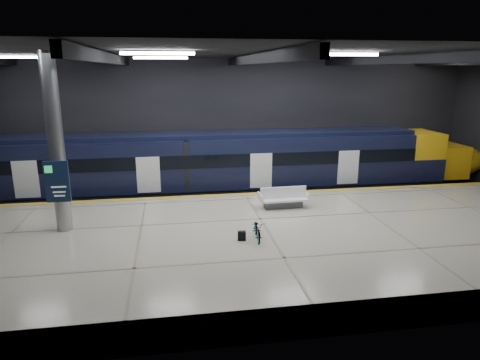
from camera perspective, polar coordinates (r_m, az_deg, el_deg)
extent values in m
plane|color=black|center=(19.79, 2.08, -7.20)|extent=(30.00, 30.00, 0.00)
cube|color=black|center=(26.49, -1.24, 7.31)|extent=(30.00, 0.10, 8.00)
cube|color=black|center=(11.17, 10.30, -3.04)|extent=(30.00, 0.10, 8.00)
cube|color=black|center=(18.40, 2.32, 16.62)|extent=(30.00, 16.00, 0.10)
cube|color=black|center=(18.18, -17.27, 15.24)|extent=(0.25, 16.00, 0.40)
cube|color=black|center=(18.39, 2.31, 15.84)|extent=(0.25, 16.00, 0.40)
cube|color=black|center=(20.45, 19.63, 14.91)|extent=(0.25, 16.00, 0.40)
cube|color=white|center=(16.04, -10.91, 16.26)|extent=(2.60, 0.18, 0.10)
cube|color=white|center=(17.35, 13.85, 15.96)|extent=(2.60, 0.18, 0.10)
cube|color=white|center=(23.22, -28.62, 14.19)|extent=(2.60, 0.18, 0.10)
cube|color=white|center=(22.03, -10.53, 15.74)|extent=(2.60, 0.18, 0.10)
cube|color=white|center=(23.01, 7.88, 15.78)|extent=(2.60, 0.18, 0.10)
cube|color=white|center=(25.91, 23.37, 14.62)|extent=(2.60, 0.18, 0.10)
cube|color=#B9B29C|center=(17.33, 3.73, -8.53)|extent=(30.00, 11.00, 1.10)
cube|color=gold|center=(21.99, 0.71, -1.90)|extent=(30.00, 0.40, 0.01)
cube|color=gray|center=(24.20, -0.12, -2.89)|extent=(30.00, 0.08, 0.16)
cube|color=gray|center=(25.56, -0.63, -1.94)|extent=(30.00, 0.08, 0.16)
cube|color=black|center=(24.54, -4.78, -1.55)|extent=(24.00, 2.58, 0.80)
cube|color=black|center=(24.11, -4.87, 2.51)|extent=(24.00, 2.80, 2.75)
cube|color=black|center=(23.85, -4.95, 6.02)|extent=(24.00, 2.30, 0.24)
cube|color=black|center=(22.68, -4.60, 2.46)|extent=(24.00, 0.04, 0.70)
cube|color=white|center=(23.23, 2.82, 1.26)|extent=(1.20, 0.05, 1.90)
cube|color=yellow|center=(28.21, 22.52, 3.21)|extent=(2.00, 2.80, 2.75)
ellipsoid|color=yellow|center=(29.73, 26.71, 2.36)|extent=(3.60, 2.52, 1.90)
cube|color=black|center=(28.34, 23.07, 3.56)|extent=(1.60, 2.38, 0.80)
cube|color=#595B60|center=(20.00, 5.75, -3.20)|extent=(1.75, 0.58, 0.33)
cube|color=white|center=(19.92, 5.77, -2.51)|extent=(2.20, 0.98, 0.09)
cube|color=white|center=(19.83, 5.79, -1.67)|extent=(2.18, 0.14, 0.54)
cube|color=white|center=(19.61, 2.72, -2.33)|extent=(0.09, 0.93, 0.33)
cube|color=white|center=(20.21, 8.74, -1.98)|extent=(0.09, 0.93, 0.33)
imported|color=#99999E|center=(16.20, 2.34, -6.61)|extent=(0.63, 1.51, 0.77)
cube|color=black|center=(16.17, 0.24, -7.44)|extent=(0.32, 0.22, 0.35)
cylinder|color=#9EA0A5|center=(17.79, -23.32, 4.36)|extent=(0.60, 0.60, 6.90)
cube|color=#10203D|center=(17.65, -23.20, -0.19)|extent=(0.90, 0.12, 1.60)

